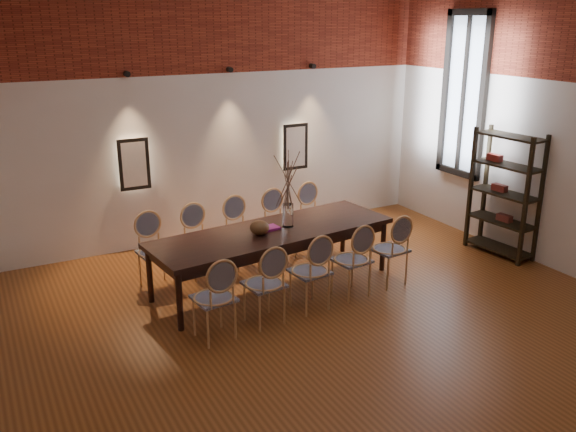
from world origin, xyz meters
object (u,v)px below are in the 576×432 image
chair_near_a (214,298)px  chair_far_a (156,253)px  chair_near_b (264,284)px  chair_far_e (316,217)px  shelving_rack (504,194)px  chair_far_c (242,233)px  dining_table (273,258)px  bowl (260,228)px  chair_near_c (310,271)px  chair_near_d (351,260)px  chair_far_d (280,225)px  chair_far_b (201,243)px  chair_near_e (389,249)px  book (268,228)px  vase (288,215)px

chair_near_a → chair_far_a: same height
chair_near_b → chair_far_e: size_ratio=1.00×
shelving_rack → chair_far_c: bearing=154.1°
dining_table → bowl: 0.52m
chair_near_a → chair_near_c: (1.25, 0.14, 0.00)m
shelving_rack → chair_far_a: bearing=160.8°
chair_far_c → chair_far_e: size_ratio=1.00×
chair_near_a → chair_near_c: 1.25m
chair_near_a → chair_far_e: same height
chair_near_b → chair_near_d: (1.25, 0.14, 0.00)m
chair_far_c → bowl: chair_far_c is taller
chair_near_d → chair_far_d: same height
chair_near_d → chair_far_e: bearing=68.2°
chair_far_b → chair_far_e: 1.88m
dining_table → chair_far_a: bearing=148.0°
chair_far_a → bowl: size_ratio=3.92×
chair_near_e → chair_far_b: same height
chair_far_b → book: (0.67, -0.66, 0.30)m
chair_near_a → vase: vase is taller
chair_near_b → shelving_rack: (3.94, 0.30, 0.43)m
chair_near_a → chair_near_b: (0.62, 0.07, 0.00)m
chair_near_d → chair_far_e: 1.69m
dining_table → book: bearing=123.8°
chair_near_e → chair_near_a: bearing=-180.0°
chair_near_d → chair_far_c: bearing=111.8°
chair_near_c → chair_far_c: size_ratio=1.00×
chair_near_e → vase: bearing=142.6°
chair_far_e → chair_far_a: bearing=0.0°
chair_far_a → chair_far_d: (1.87, 0.20, 0.00)m
vase → shelving_rack: 3.23m
chair_far_b → chair_far_d: (1.25, 0.14, 0.00)m
chair_near_e → chair_far_e: (-0.17, 1.56, 0.00)m
chair_near_c → book: chair_near_c is taller
vase → shelving_rack: size_ratio=0.17×
dining_table → chair_near_e: size_ratio=3.33×
chair_near_c → vase: vase is taller
chair_near_d → chair_near_e: 0.63m
chair_far_b → shelving_rack: bearing=156.8°
chair_near_b → book: size_ratio=3.62×
chair_far_c → chair_near_c: bearing=90.0°
chair_near_b → bowl: (0.32, 0.77, 0.37)m
chair_far_a → chair_far_b: same height
dining_table → chair_near_a: chair_near_a is taller
chair_near_b → book: bearing=54.7°
chair_near_a → chair_far_a: bearing=90.0°
vase → chair_near_d: bearing=-56.7°
chair_near_b → chair_far_b: same height
chair_near_a → chair_far_d: size_ratio=1.00×
vase → book: bearing=174.9°
chair_far_b → chair_far_d: same height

